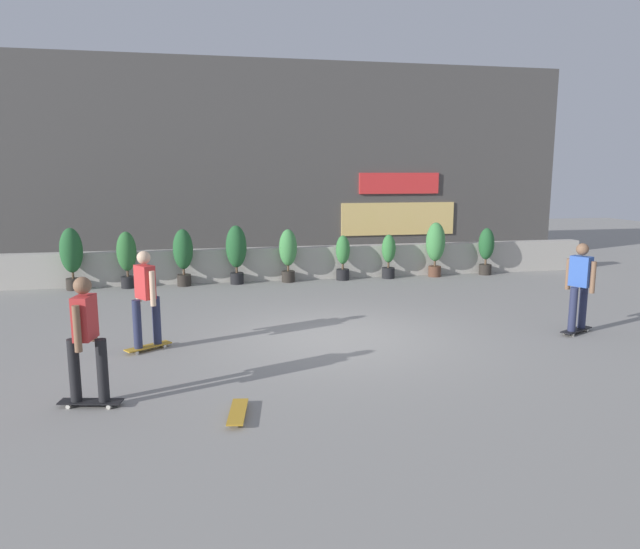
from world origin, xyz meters
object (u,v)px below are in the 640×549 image
object	(u,v)px
potted_plant_7	(435,245)
potted_plant_8	(486,248)
potted_plant_4	(288,252)
potted_plant_6	(389,255)
skater_far_left	(86,336)
skater_mid_plaza	(580,284)
potted_plant_0	(71,254)
potted_plant_2	(183,253)
potted_plant_1	(127,255)
potted_plant_5	(343,256)
skateboard_near_camera	(238,412)
skater_foreground	(146,296)
potted_plant_3	(236,250)

from	to	relation	value
potted_plant_7	potted_plant_8	xyz separation A→B (m)	(1.58, 0.00, -0.14)
potted_plant_4	potted_plant_6	world-z (taller)	potted_plant_4
potted_plant_6	skater_far_left	bearing A→B (deg)	-129.45
skater_mid_plaza	potted_plant_7	bearing A→B (deg)	92.29
potted_plant_4	potted_plant_8	size ratio (longest dim) A/B	1.06
potted_plant_0	potted_plant_7	distance (m)	9.81
potted_plant_2	potted_plant_4	size ratio (longest dim) A/B	1.04
potted_plant_1	potted_plant_5	bearing A→B (deg)	0.00
potted_plant_2	potted_plant_4	world-z (taller)	potted_plant_2
potted_plant_7	potted_plant_6	bearing A→B (deg)	180.00
potted_plant_8	potted_plant_5	bearing A→B (deg)	180.00
potted_plant_1	skateboard_near_camera	distance (m)	9.08
potted_plant_5	potted_plant_7	size ratio (longest dim) A/B	0.80
potted_plant_2	skater_foreground	world-z (taller)	skater_foreground
potted_plant_3	potted_plant_0	bearing A→B (deg)	180.00
potted_plant_0	skater_foreground	bearing A→B (deg)	-68.02
potted_plant_1	potted_plant_4	distance (m)	4.21
potted_plant_3	potted_plant_6	xyz separation A→B (m)	(4.27, 0.00, -0.25)
potted_plant_7	potted_plant_8	distance (m)	1.59
potted_plant_8	skater_foreground	size ratio (longest dim) A/B	0.81
skater_far_left	potted_plant_4	bearing A→B (deg)	64.97
potted_plant_3	potted_plant_8	xyz separation A→B (m)	(7.25, 0.00, -0.15)
potted_plant_4	skater_foreground	size ratio (longest dim) A/B	0.85
potted_plant_2	potted_plant_3	world-z (taller)	potted_plant_3
potted_plant_6	skateboard_near_camera	size ratio (longest dim) A/B	1.51
potted_plant_2	potted_plant_3	bearing A→B (deg)	0.00
potted_plant_3	skater_far_left	world-z (taller)	skater_far_left
potted_plant_0	skater_foreground	distance (m)	6.15
potted_plant_5	potted_plant_6	distance (m)	1.33
potted_plant_8	skater_mid_plaza	world-z (taller)	skater_mid_plaza
skater_far_left	skateboard_near_camera	bearing A→B (deg)	-20.89
potted_plant_4	potted_plant_2	bearing A→B (deg)	-180.00
skater_foreground	potted_plant_4	bearing A→B (deg)	60.41
potted_plant_1	skater_far_left	size ratio (longest dim) A/B	0.87
potted_plant_3	skater_mid_plaza	bearing A→B (deg)	-46.42
potted_plant_2	potted_plant_4	xyz separation A→B (m)	(2.79, 0.00, -0.04)
potted_plant_0	potted_plant_6	bearing A→B (deg)	0.00
skater_far_left	skateboard_near_camera	world-z (taller)	skater_far_left
potted_plant_5	skater_mid_plaza	bearing A→B (deg)	-64.39
potted_plant_0	potted_plant_1	size ratio (longest dim) A/B	1.08
skater_far_left	potted_plant_8	bearing A→B (deg)	39.98
potted_plant_0	skater_mid_plaza	size ratio (longest dim) A/B	0.94
potted_plant_2	potted_plant_8	world-z (taller)	potted_plant_2
potted_plant_1	skateboard_near_camera	size ratio (longest dim) A/B	1.79
potted_plant_4	skateboard_near_camera	distance (m)	9.00
potted_plant_1	potted_plant_3	size ratio (longest dim) A/B	0.93
potted_plant_0	skater_far_left	distance (m)	8.25
skater_far_left	potted_plant_3	bearing A→B (deg)	73.64
potted_plant_3	skateboard_near_camera	distance (m)	8.82
potted_plant_5	skater_far_left	xyz separation A→B (m)	(-5.30, -8.06, 0.26)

